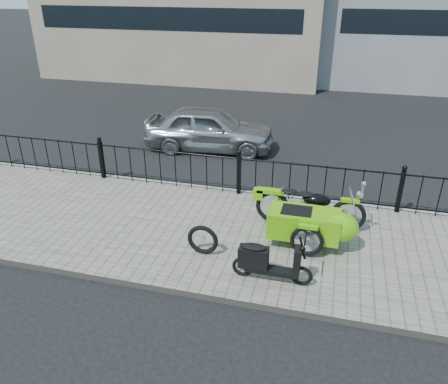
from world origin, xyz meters
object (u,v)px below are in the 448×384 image
(scooter, at_px, (266,262))
(spare_tire, at_px, (203,240))
(sedan_car, at_px, (210,129))
(motorcycle_sidecar, at_px, (314,221))

(scooter, distance_m, spare_tire, 1.33)
(scooter, distance_m, sedan_car, 6.60)
(scooter, height_order, spare_tire, scooter)
(scooter, bearing_deg, spare_tire, 159.63)
(sedan_car, bearing_deg, scooter, -160.39)
(motorcycle_sidecar, height_order, sedan_car, sedan_car)
(spare_tire, bearing_deg, scooter, -20.37)
(motorcycle_sidecar, distance_m, spare_tire, 2.11)
(motorcycle_sidecar, relative_size, scooter, 1.69)
(motorcycle_sidecar, bearing_deg, spare_tire, -155.01)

